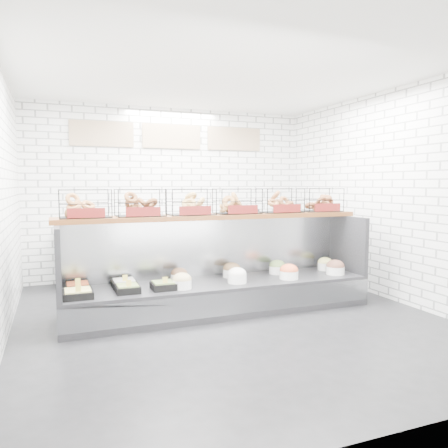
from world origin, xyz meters
name	(u,v)px	position (x,y,z in m)	size (l,w,h in m)	color
ground	(229,318)	(0.00, 0.00, 0.00)	(5.50, 5.50, 0.00)	black
room_shell	(212,154)	(0.00, 0.60, 2.06)	(5.02, 5.51, 3.01)	white
display_case	(220,286)	(0.00, 0.34, 0.33)	(4.00, 0.90, 1.20)	black
bagel_shelf	(214,205)	(0.00, 0.52, 1.39)	(4.10, 0.50, 0.40)	#512911
prep_counter	(177,252)	(-0.01, 2.43, 0.47)	(4.00, 0.60, 1.20)	#93969B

